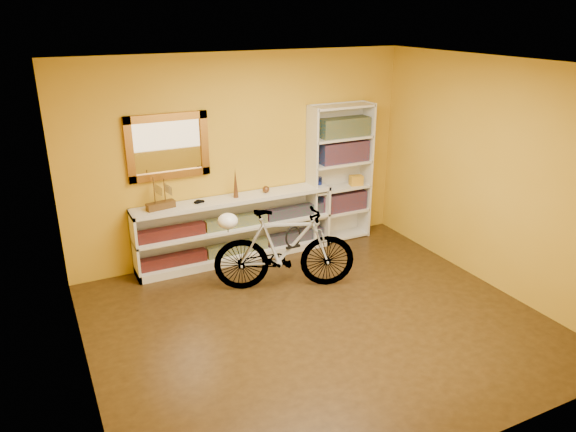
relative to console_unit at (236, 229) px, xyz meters
name	(u,v)px	position (x,y,z in m)	size (l,w,h in m)	color
floor	(318,323)	(0.19, -1.81, -0.43)	(4.50, 4.00, 0.01)	black
ceiling	(323,65)	(0.19, -1.81, 2.18)	(4.50, 4.00, 0.01)	silver
back_wall	(243,157)	(0.19, 0.19, 0.88)	(4.50, 0.01, 2.60)	gold
left_wall	(71,248)	(-2.06, -1.81, 0.88)	(0.01, 4.00, 2.60)	gold
right_wall	(494,175)	(2.45, -1.81, 0.88)	(0.01, 4.00, 2.60)	gold
gilt_mirror	(168,147)	(-0.76, 0.15, 1.12)	(0.98, 0.06, 0.78)	brown
wall_socket	(305,223)	(1.09, 0.17, -0.17)	(0.09, 0.01, 0.09)	silver
console_unit	(236,229)	(0.00, 0.00, 0.00)	(2.60, 0.35, 0.85)	silver
cd_row_lower	(237,247)	(0.00, -0.02, -0.26)	(2.50, 0.13, 0.14)	black
cd_row_upper	(236,221)	(0.00, -0.02, 0.11)	(2.50, 0.13, 0.14)	navy
model_ship	(160,193)	(-0.94, 0.00, 0.63)	(0.34, 0.13, 0.40)	#412B12
toy_car	(199,203)	(-0.46, 0.00, 0.43)	(0.00, 0.00, 0.00)	black
bronze_ornament	(235,183)	(0.01, 0.00, 0.61)	(0.07, 0.07, 0.38)	brown
decorative_orb	(266,189)	(0.43, 0.00, 0.47)	(0.09, 0.09, 0.09)	brown
bookcase	(340,174)	(1.54, 0.03, 0.52)	(0.90, 0.30, 1.90)	silver
book_row_a	(342,201)	(1.59, 0.03, 0.12)	(0.70, 0.22, 0.26)	maroon
book_row_b	(343,152)	(1.59, 0.03, 0.83)	(0.70, 0.22, 0.28)	maroon
book_row_c	(344,127)	(1.59, 0.03, 1.16)	(0.70, 0.22, 0.25)	navy
travel_mug	(319,184)	(1.21, 0.01, 0.43)	(0.08, 0.08, 0.19)	navy
red_tin	(327,131)	(1.34, 0.06, 1.14)	(0.15, 0.15, 0.20)	maroon
yellow_bag	(356,180)	(1.79, -0.01, 0.41)	(0.18, 0.12, 0.14)	gold
bicycle	(285,249)	(0.22, -0.97, 0.06)	(1.66, 0.43, 0.98)	silver
helmet	(228,221)	(-0.37, -0.75, 0.43)	(0.23, 0.22, 0.18)	white
u_lock	(293,237)	(0.31, -1.00, 0.21)	(0.20, 0.20, 0.02)	black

